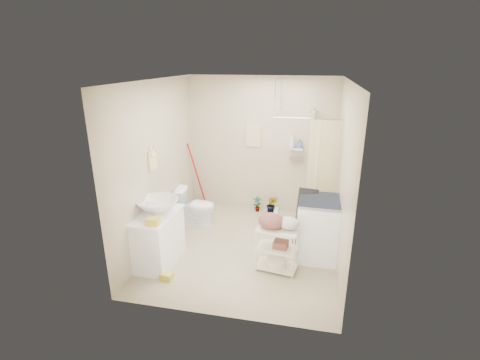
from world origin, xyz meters
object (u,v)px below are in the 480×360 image
Objects in this scene: toilet at (196,206)px; laundry_rack at (277,245)px; vanity at (159,238)px; washing_machine at (319,228)px.

laundry_rack is (1.60, -1.15, 0.04)m from toilet.
vanity is 1.27× the size of toilet.
washing_machine is (2.18, -0.67, 0.12)m from toilet.
vanity is 1.33m from toilet.
washing_machine is at bearing 48.60° from laundry_rack.
laundry_rack is at bearing -139.23° from washing_machine.
washing_machine is 0.76m from laundry_rack.
vanity reaches higher than toilet.
washing_machine is at bearing -112.22° from toilet.
vanity is at bearing -165.50° from laundry_rack.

